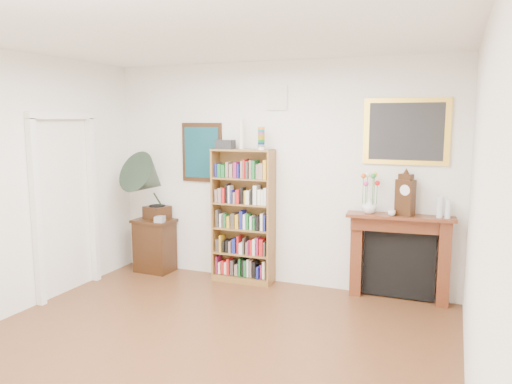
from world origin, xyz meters
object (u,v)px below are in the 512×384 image
bookshelf (243,209)px  side_cabinet (155,245)px  fireplace (399,250)px  bottle_right (448,209)px  teacup (392,213)px  mantel_clock (405,196)px  bottle_left (440,207)px  gramophone (150,182)px  flower_vase (369,206)px  cd_stack (160,219)px

bookshelf → side_cabinet: 1.43m
fireplace → bottle_right: 0.73m
bookshelf → side_cabinet: size_ratio=2.71×
side_cabinet → bottle_right: size_ratio=3.65×
fireplace → teacup: teacup is taller
fireplace → mantel_clock: (0.04, -0.06, 0.65)m
bookshelf → mantel_clock: (1.98, 0.01, 0.28)m
teacup → bottle_left: size_ratio=0.34×
bottle_left → bottle_right: size_ratio=1.20×
bookshelf → gramophone: 1.33m
side_cabinet → flower_vase: (2.90, 0.05, 0.73)m
fireplace → bottle_right: bottle_right is taller
mantel_clock → fireplace: bearing=151.2°
mantel_clock → teacup: 0.25m
flower_vase → bottle_right: bottle_right is taller
cd_stack → teacup: 2.99m
cd_stack → bottle_right: 3.59m
cd_stack → bottle_left: bottle_left is taller
fireplace → mantel_clock: mantel_clock is taller
flower_vase → bottle_left: bearing=2.1°
cd_stack → bottle_right: (3.56, 0.20, 0.34)m
bookshelf → side_cabinet: bearing=-178.8°
side_cabinet → bottle_right: (3.74, 0.07, 0.75)m
mantel_clock → bottle_left: size_ratio=1.97×
bookshelf → bottle_left: bookshelf is taller
cd_stack → teacup: bearing=2.4°
fireplace → cd_stack: (-3.06, -0.25, 0.18)m
cd_stack → flower_vase: (2.72, 0.18, 0.33)m
side_cabinet → flower_vase: bearing=3.3°
side_cabinet → bottle_left: size_ratio=3.04×
gramophone → cd_stack: 0.52m
fireplace → cd_stack: bearing=-180.0°
bookshelf → gramophone: size_ratio=2.10×
fireplace → gramophone: size_ratio=1.29×
cd_stack → teacup: teacup is taller
side_cabinet → teacup: teacup is taller
gramophone → cd_stack: (0.16, -0.02, -0.49)m
cd_stack → mantel_clock: bearing=3.6°
side_cabinet → mantel_clock: mantel_clock is taller
side_cabinet → bottle_left: bottle_left is taller
gramophone → teacup: size_ratio=11.42×
bookshelf → flower_vase: 1.60m
cd_stack → flower_vase: flower_vase is taller
bookshelf → teacup: 1.85m
bottle_right → teacup: bearing=-172.1°
gramophone → fireplace: bearing=17.6°
bookshelf → flower_vase: (1.59, 0.00, 0.14)m
side_cabinet → bottle_left: 3.74m
bookshelf → side_cabinet: bookshelf is taller
bottle_left → gramophone: bearing=-177.0°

